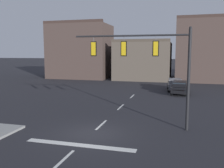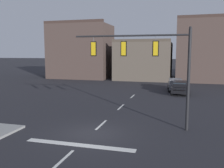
{
  "view_description": "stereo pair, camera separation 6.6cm",
  "coord_description": "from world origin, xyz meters",
  "views": [
    {
      "loc": [
        5.19,
        -14.15,
        5.08
      ],
      "look_at": [
        0.36,
        3.59,
        2.75
      ],
      "focal_mm": 39.39,
      "sensor_mm": 36.0,
      "label": 1
    },
    {
      "loc": [
        5.25,
        -14.14,
        5.08
      ],
      "look_at": [
        0.36,
        3.59,
        2.75
      ],
      "focal_mm": 39.39,
      "sensor_mm": 36.0,
      "label": 2
    }
  ],
  "objects": [
    {
      "name": "stop_bar_paint",
      "position": [
        0.0,
        -2.0,
        0.0
      ],
      "size": [
        6.4,
        0.5,
        0.01
      ],
      "primitive_type": "cube",
      "color": "silver",
      "rests_on": "ground"
    },
    {
      "name": "building_row",
      "position": [
        9.9,
        34.7,
        4.49
      ],
      "size": [
        58.07,
        13.81,
        11.24
      ],
      "color": "#473833",
      "rests_on": "ground"
    },
    {
      "name": "car_lot_nearside",
      "position": [
        4.74,
        19.77,
        0.86
      ],
      "size": [
        2.15,
        4.55,
        1.61
      ],
      "color": "slate",
      "rests_on": "ground"
    },
    {
      "name": "signal_mast_near_side",
      "position": [
        3.3,
        2.3,
        4.72
      ],
      "size": [
        7.79,
        0.47,
        6.74
      ],
      "color": "black",
      "rests_on": "ground"
    },
    {
      "name": "lane_centreline",
      "position": [
        0.0,
        2.0,
        0.0
      ],
      "size": [
        0.16,
        26.4,
        0.01
      ],
      "color": "silver",
      "rests_on": "ground"
    },
    {
      "name": "ground_plane",
      "position": [
        0.0,
        0.0,
        0.0
      ],
      "size": [
        400.0,
        400.0,
        0.0
      ],
      "primitive_type": "plane",
      "color": "#232328"
    },
    {
      "name": "car_lot_middle",
      "position": [
        5.35,
        17.13,
        0.86
      ],
      "size": [
        2.1,
        4.53,
        1.61
      ],
      "color": "black",
      "rests_on": "ground"
    }
  ]
}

